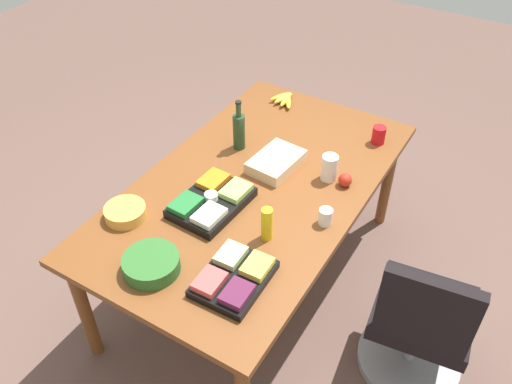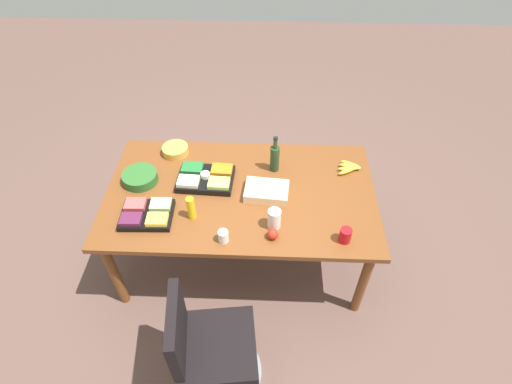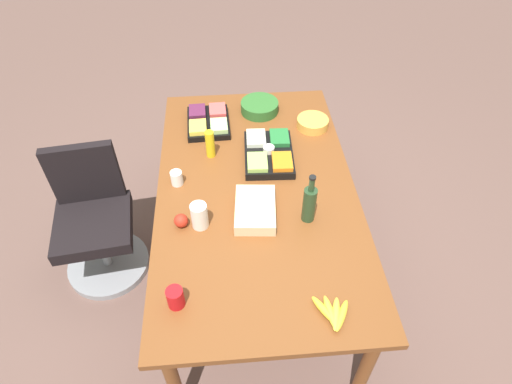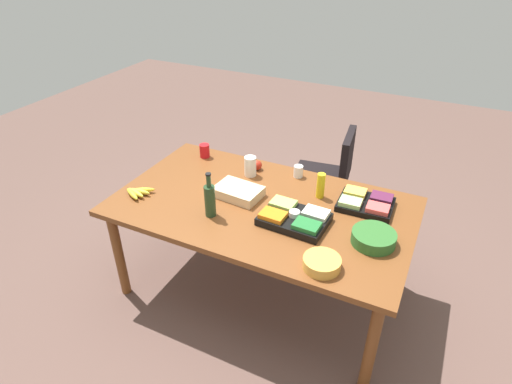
# 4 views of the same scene
# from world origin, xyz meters

# --- Properties ---
(ground_plane) EXTENTS (10.00, 10.00, 0.00)m
(ground_plane) POSITION_xyz_m (0.00, 0.00, 0.00)
(ground_plane) COLOR brown
(conference_table) EXTENTS (2.02, 1.16, 0.78)m
(conference_table) POSITION_xyz_m (0.00, 0.00, 0.71)
(conference_table) COLOR brown
(conference_table) RESTS_ON ground
(office_chair) EXTENTS (0.56, 0.56, 0.92)m
(office_chair) POSITION_xyz_m (0.13, 1.05, 0.37)
(office_chair) COLOR gray
(office_chair) RESTS_ON ground
(salad_bowl) EXTENTS (0.34, 0.34, 0.08)m
(salad_bowl) POSITION_xyz_m (0.78, -0.09, 0.82)
(salad_bowl) COLOR #2E6629
(salad_bowl) RESTS_ON conference_table
(banana_bunch) EXTENTS (0.20, 0.19, 0.04)m
(banana_bunch) POSITION_xyz_m (-0.84, -0.28, 0.81)
(banana_bunch) COLOR gold
(banana_bunch) RESTS_ON conference_table
(mustard_bottle) EXTENTS (0.06, 0.06, 0.18)m
(mustard_bottle) POSITION_xyz_m (0.32, 0.26, 0.87)
(mustard_bottle) COLOR yellow
(mustard_bottle) RESTS_ON conference_table
(sheet_cake) EXTENTS (0.34, 0.25, 0.07)m
(sheet_cake) POSITION_xyz_m (-0.20, 0.02, 0.82)
(sheet_cake) COLOR beige
(sheet_cake) RESTS_ON conference_table
(veggie_tray) EXTENTS (0.43, 0.32, 0.09)m
(veggie_tray) POSITION_xyz_m (0.27, -0.10, 0.82)
(veggie_tray) COLOR black
(veggie_tray) RESTS_ON conference_table
(wine_bottle) EXTENTS (0.08, 0.08, 0.31)m
(wine_bottle) POSITION_xyz_m (-0.25, -0.26, 0.90)
(wine_bottle) COLOR #253F23
(wine_bottle) RESTS_ON conference_table
(paper_cup) EXTENTS (0.07, 0.07, 0.09)m
(paper_cup) POSITION_xyz_m (0.08, 0.46, 0.83)
(paper_cup) COLOR white
(paper_cup) RESTS_ON conference_table
(mayo_jar) EXTENTS (0.10, 0.10, 0.15)m
(mayo_jar) POSITION_xyz_m (-0.25, 0.33, 0.86)
(mayo_jar) COLOR white
(mayo_jar) RESTS_ON conference_table
(apple_red) EXTENTS (0.10, 0.10, 0.08)m
(apple_red) POSITION_xyz_m (-0.25, 0.43, 0.82)
(apple_red) COLOR red
(apple_red) RESTS_ON conference_table
(chip_bowl) EXTENTS (0.23, 0.23, 0.06)m
(chip_bowl) POSITION_xyz_m (0.57, -0.43, 0.81)
(chip_bowl) COLOR gold
(chip_bowl) RESTS_ON conference_table
(red_solo_cup) EXTENTS (0.09, 0.09, 0.11)m
(red_solo_cup) POSITION_xyz_m (-0.72, 0.43, 0.84)
(red_solo_cup) COLOR red
(red_solo_cup) RESTS_ON conference_table
(fruit_platter) EXTENTS (0.37, 0.29, 0.07)m
(fruit_platter) POSITION_xyz_m (0.64, 0.28, 0.81)
(fruit_platter) COLOR black
(fruit_platter) RESTS_ON conference_table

